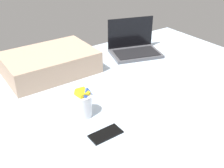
# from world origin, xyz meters

# --- Properties ---
(bed_mattress) EXTENTS (1.80, 1.40, 0.18)m
(bed_mattress) POSITION_xyz_m (0.00, 0.00, 0.09)
(bed_mattress) COLOR silver
(bed_mattress) RESTS_ON ground
(laptop) EXTENTS (0.38, 0.32, 0.23)m
(laptop) POSITION_xyz_m (0.29, 0.42, 0.22)
(laptop) COLOR #4C4C51
(laptop) RESTS_ON bed_mattress
(snack_cup) EXTENTS (0.10, 0.10, 0.15)m
(snack_cup) POSITION_xyz_m (-0.36, -0.01, 0.24)
(snack_cup) COLOR silver
(snack_cup) RESTS_ON bed_mattress
(cell_phone) EXTENTS (0.14, 0.07, 0.01)m
(cell_phone) POSITION_xyz_m (-0.36, -0.19, 0.18)
(cell_phone) COLOR black
(cell_phone) RESTS_ON bed_mattress
(pillow) EXTENTS (0.52, 0.36, 0.13)m
(pillow) POSITION_xyz_m (-0.31, 0.48, 0.24)
(pillow) COLOR tan
(pillow) RESTS_ON bed_mattress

